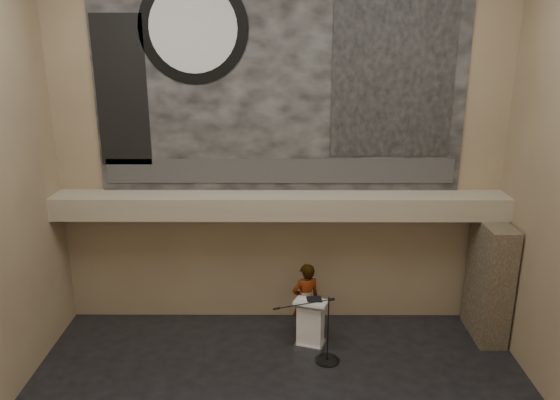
{
  "coord_description": "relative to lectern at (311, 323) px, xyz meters",
  "views": [
    {
      "loc": [
        0.04,
        -7.88,
        6.68
      ],
      "look_at": [
        0.0,
        3.2,
        3.2
      ],
      "focal_mm": 35.0,
      "sensor_mm": 36.0,
      "label": 1
    }
  ],
  "objects": [
    {
      "name": "banner",
      "position": [
        -0.67,
        1.3,
        5.15
      ],
      "size": [
        8.0,
        0.05,
        5.0
      ],
      "primitive_type": "cube",
      "color": "black",
      "rests_on": "wall_back"
    },
    {
      "name": "banner_text_strip",
      "position": [
        -0.67,
        1.26,
        3.1
      ],
      "size": [
        7.76,
        0.02,
        0.55
      ],
      "primitive_type": "cube",
      "color": "#2D2D2D",
      "rests_on": "banner"
    },
    {
      "name": "sprinkler_right",
      "position": [
        1.23,
        0.88,
        2.12
      ],
      "size": [
        0.04,
        0.04,
        0.06
      ],
      "primitive_type": "cylinder",
      "color": "#B2893D",
      "rests_on": "soffit"
    },
    {
      "name": "banner_building_print",
      "position": [
        1.73,
        1.26,
        5.25
      ],
      "size": [
        2.6,
        0.02,
        3.6
      ],
      "primitive_type": "cube",
      "color": "black",
      "rests_on": "banner"
    },
    {
      "name": "sprinkler_left",
      "position": [
        -2.27,
        0.88,
        2.12
      ],
      "size": [
        0.04,
        0.04,
        0.06
      ],
      "primitive_type": "cylinder",
      "color": "#B2893D",
      "rests_on": "soffit"
    },
    {
      "name": "wall_front",
      "position": [
        -0.67,
        -6.67,
        3.7
      ],
      "size": [
        10.0,
        0.02,
        8.5
      ],
      "primitive_type": "cube",
      "color": "#806851",
      "rests_on": "floor"
    },
    {
      "name": "soffit",
      "position": [
        -0.67,
        0.93,
        2.4
      ],
      "size": [
        10.0,
        0.8,
        0.5
      ],
      "primitive_type": "cube",
      "color": "gray",
      "rests_on": "wall_back"
    },
    {
      "name": "banner_clock_face",
      "position": [
        -2.47,
        1.24,
        6.15
      ],
      "size": [
        1.84,
        0.02,
        1.84
      ],
      "primitive_type": "cylinder",
      "rotation": [
        1.57,
        0.0,
        0.0
      ],
      "color": "silver",
      "rests_on": "banner"
    },
    {
      "name": "mic_stand",
      "position": [
        0.29,
        -0.6,
        -0.34
      ],
      "size": [
        1.38,
        0.65,
        1.48
      ],
      "rotation": [
        0.0,
        0.0,
        0.33
      ],
      "color": "black",
      "rests_on": "floor"
    },
    {
      "name": "wall_back",
      "position": [
        -0.67,
        1.33,
        3.7
      ],
      "size": [
        10.0,
        0.02,
        8.5
      ],
      "primitive_type": "cube",
      "color": "#806851",
      "rests_on": "floor"
    },
    {
      "name": "speaker_person",
      "position": [
        -0.09,
        0.39,
        0.34
      ],
      "size": [
        0.75,
        0.62,
        1.78
      ],
      "primitive_type": "imported",
      "rotation": [
        0.0,
        0.0,
        3.49
      ],
      "color": "white",
      "rests_on": "floor"
    },
    {
      "name": "binder",
      "position": [
        0.07,
        0.02,
        0.56
      ],
      "size": [
        0.34,
        0.28,
        0.04
      ],
      "primitive_type": "cube",
      "rotation": [
        0.0,
        0.0,
        0.09
      ],
      "color": "black",
      "rests_on": "lectern"
    },
    {
      "name": "banner_clock_rim",
      "position": [
        -2.47,
        1.26,
        6.15
      ],
      "size": [
        2.3,
        0.02,
        2.3
      ],
      "primitive_type": "cylinder",
      "rotation": [
        1.57,
        0.0,
        0.0
      ],
      "color": "black",
      "rests_on": "banner"
    },
    {
      "name": "lectern",
      "position": [
        0.0,
        0.0,
        0.0
      ],
      "size": [
        0.8,
        0.67,
        1.13
      ],
      "rotation": [
        0.0,
        0.0,
        -0.3
      ],
      "color": "silver",
      "rests_on": "floor"
    },
    {
      "name": "banner_brick_print",
      "position": [
        -4.07,
        1.26,
        4.85
      ],
      "size": [
        1.1,
        0.02,
        3.2
      ],
      "primitive_type": "cube",
      "color": "black",
      "rests_on": "banner"
    },
    {
      "name": "papers",
      "position": [
        -0.17,
        -0.04,
        0.55
      ],
      "size": [
        0.2,
        0.27,
        0.0
      ],
      "primitive_type": "cube",
      "rotation": [
        0.0,
        0.0,
        0.06
      ],
      "color": "white",
      "rests_on": "lectern"
    },
    {
      "name": "stone_pier",
      "position": [
        3.98,
        0.48,
        0.8
      ],
      "size": [
        0.6,
        1.4,
        2.7
      ],
      "primitive_type": "cube",
      "color": "#403427",
      "rests_on": "floor"
    }
  ]
}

